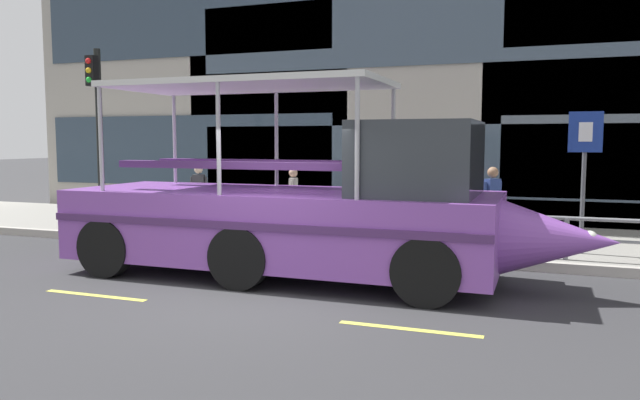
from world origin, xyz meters
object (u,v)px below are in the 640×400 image
parking_sign (584,158)px  pedestrian_mid_left (353,193)px  traffic_light_pole (98,121)px  pedestrian_near_bow (492,198)px  duck_tour_boat (309,213)px  pedestrian_near_stern (199,189)px  pedestrian_mid_right (293,194)px

parking_sign → pedestrian_mid_left: (-4.69, 0.48, -0.84)m
pedestrian_mid_left → traffic_light_pole: bearing=-172.6°
parking_sign → pedestrian_near_bow: (-1.68, 0.33, -0.85)m
duck_tour_boat → pedestrian_near_stern: (-4.48, 3.81, -0.01)m
traffic_light_pole → parking_sign: 11.01m
pedestrian_mid_left → pedestrian_near_stern: pedestrian_mid_left is taller
traffic_light_pole → duck_tour_boat: 7.28m
parking_sign → duck_tour_boat: bearing=-146.0°
pedestrian_mid_right → duck_tour_boat: bearing=-63.5°
traffic_light_pole → pedestrian_mid_left: (6.28, 0.82, -1.65)m
duck_tour_boat → pedestrian_mid_right: duck_tour_boat is taller
parking_sign → pedestrian_near_bow: parking_sign is taller
parking_sign → duck_tour_boat: duck_tour_boat is taller
traffic_light_pole → pedestrian_mid_right: 5.14m
duck_tour_boat → pedestrian_near_stern: 5.87m
duck_tour_boat → pedestrian_near_stern: size_ratio=5.99×
pedestrian_mid_left → pedestrian_mid_right: size_ratio=1.09×
pedestrian_mid_left → pedestrian_near_stern: (-4.19, 0.35, -0.07)m
traffic_light_pole → pedestrian_near_bow: 9.46m
traffic_light_pole → pedestrian_near_bow: size_ratio=2.70×
duck_tour_boat → pedestrian_near_stern: bearing=139.6°
traffic_light_pole → pedestrian_mid_right: bearing=12.6°
pedestrian_near_stern → parking_sign: bearing=-5.4°
duck_tour_boat → pedestrian_mid_left: size_ratio=5.58×
pedestrian_mid_left → pedestrian_near_stern: size_ratio=1.07×
duck_tour_boat → traffic_light_pole: bearing=158.1°
traffic_light_pole → pedestrian_mid_right: (4.72, 1.06, -1.73)m
pedestrian_near_bow → pedestrian_near_stern: (-7.20, 0.50, -0.05)m
traffic_light_pole → duck_tour_boat: traffic_light_pole is taller
duck_tour_boat → pedestrian_near_bow: duck_tour_boat is taller
traffic_light_pole → duck_tour_boat: bearing=-21.9°
parking_sign → pedestrian_near_bow: 1.91m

